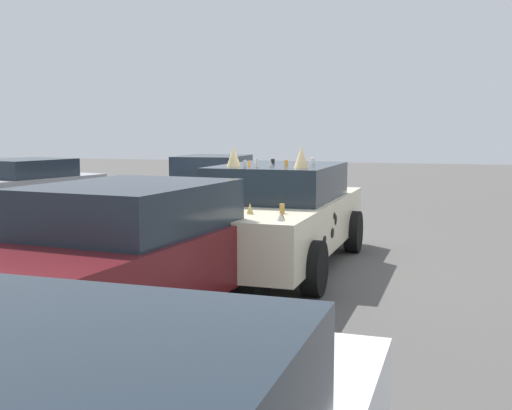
{
  "coord_description": "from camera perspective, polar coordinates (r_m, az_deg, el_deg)",
  "views": [
    {
      "loc": [
        -8.83,
        -2.36,
        2.0
      ],
      "look_at": [
        0.0,
        0.3,
        0.9
      ],
      "focal_mm": 44.28,
      "sensor_mm": 36.0,
      "label": 1
    }
  ],
  "objects": [
    {
      "name": "parked_sedan_behind_right",
      "position": [
        15.94,
        -20.73,
        1.59
      ],
      "size": [
        4.53,
        2.77,
        1.31
      ],
      "rotation": [
        0.0,
        0.0,
        2.9
      ],
      "color": "gray",
      "rests_on": "ground"
    },
    {
      "name": "ground_plane",
      "position": [
        9.36,
        1.77,
        -5.54
      ],
      "size": [
        60.0,
        60.0,
        0.0
      ],
      "primitive_type": "plane",
      "color": "#514F4C"
    },
    {
      "name": "art_car_decorated",
      "position": [
        9.26,
        1.86,
        -0.86
      ],
      "size": [
        4.72,
        2.12,
        1.77
      ],
      "rotation": [
        0.0,
        0.0,
        3.12
      ],
      "color": "beige",
      "rests_on": "ground"
    },
    {
      "name": "parked_sedan_far_left",
      "position": [
        6.67,
        -11.77,
        -4.28
      ],
      "size": [
        4.46,
        2.4,
        1.45
      ],
      "rotation": [
        0.0,
        0.0,
        3.03
      ],
      "color": "#5B1419",
      "rests_on": "ground"
    },
    {
      "name": "parked_sedan_row_back_center",
      "position": [
        15.68,
        -4.0,
        2.02
      ],
      "size": [
        4.0,
        2.08,
        1.36
      ],
      "rotation": [
        0.0,
        0.0,
        3.19
      ],
      "color": "white",
      "rests_on": "ground"
    }
  ]
}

